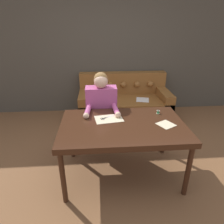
% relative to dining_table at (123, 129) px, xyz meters
% --- Properties ---
extents(ground_plane, '(16.00, 16.00, 0.00)m').
position_rel_dining_table_xyz_m(ground_plane, '(-0.09, 0.05, -0.69)').
color(ground_plane, brown).
extents(wall_back, '(8.00, 0.06, 2.60)m').
position_rel_dining_table_xyz_m(wall_back, '(-0.09, 2.22, 0.61)').
color(wall_back, '#474238').
rests_on(wall_back, ground_plane).
extents(dining_table, '(1.53, 0.97, 0.76)m').
position_rel_dining_table_xyz_m(dining_table, '(0.00, 0.00, 0.00)').
color(dining_table, '#381E11').
rests_on(dining_table, ground_plane).
extents(couch, '(1.85, 0.90, 0.91)m').
position_rel_dining_table_xyz_m(couch, '(0.26, 1.78, -0.38)').
color(couch, brown).
rests_on(couch, ground_plane).
extents(person, '(0.49, 0.61, 1.25)m').
position_rel_dining_table_xyz_m(person, '(-0.25, 0.62, -0.05)').
color(person, '#33281E').
rests_on(person, ground_plane).
extents(pattern_paper_main, '(0.38, 0.29, 0.00)m').
position_rel_dining_table_xyz_m(pattern_paper_main, '(-0.16, 0.15, 0.07)').
color(pattern_paper_main, beige).
rests_on(pattern_paper_main, dining_table).
extents(pattern_paper_offcut, '(0.25, 0.25, 0.00)m').
position_rel_dining_table_xyz_m(pattern_paper_offcut, '(0.52, -0.06, 0.07)').
color(pattern_paper_offcut, beige).
rests_on(pattern_paper_offcut, dining_table).
extents(scissors, '(0.20, 0.15, 0.01)m').
position_rel_dining_table_xyz_m(scissors, '(-0.21, 0.17, 0.07)').
color(scissors, silver).
rests_on(scissors, dining_table).
extents(thread_spool, '(0.04, 0.04, 0.05)m').
position_rel_dining_table_xyz_m(thread_spool, '(0.52, 0.27, 0.09)').
color(thread_spool, '#338C4C').
rests_on(thread_spool, dining_table).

